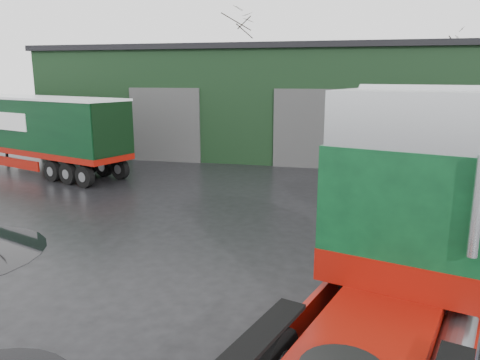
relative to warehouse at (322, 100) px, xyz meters
The scene contains 7 objects.
ground 20.35m from the warehouse, 95.71° to the right, with size 100.00×100.00×0.00m, color black.
warehouse is the anchor object (origin of this frame).
hero_tractor 23.15m from the warehouse, 83.80° to the right, with size 3.06×7.21×4.48m, color #0B3C1D, non-canonical shape.
trailer_left 16.78m from the warehouse, 143.30° to the right, with size 2.44×11.93×3.71m, color silver, non-canonical shape.
tree_back_a 12.90m from the warehouse, 128.66° to the left, with size 4.40×4.40×9.50m, color black, non-canonical shape.
tree_back_b 12.82m from the warehouse, 51.34° to the left, with size 4.40×4.40×7.50m, color black, non-canonical shape.
puddle_1 17.72m from the warehouse, 78.53° to the right, with size 2.00×2.00×0.01m, color black.
Camera 1 is at (3.96, -9.88, 4.67)m, focal length 35.00 mm.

